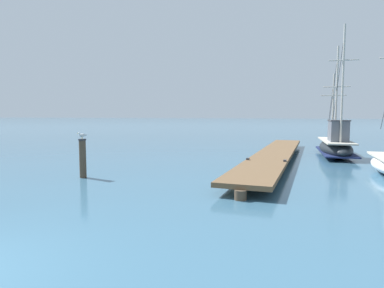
% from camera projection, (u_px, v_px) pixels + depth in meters
% --- Properties ---
extents(floating_dock, '(2.59, 18.05, 0.53)m').
position_uv_depth(floating_dock, '(275.00, 154.00, 17.92)').
color(floating_dock, brown).
rests_on(floating_dock, ground).
extents(fishing_boat_0, '(1.91, 6.80, 7.20)m').
position_uv_depth(fishing_boat_0, '(336.00, 145.00, 19.63)').
color(fishing_boat_0, black).
rests_on(fishing_boat_0, ground).
extents(mooring_piling, '(0.30, 0.30, 1.52)m').
position_uv_depth(mooring_piling, '(83.00, 157.00, 13.01)').
color(mooring_piling, '#4C3D2D').
rests_on(mooring_piling, ground).
extents(perched_seagull, '(0.24, 0.36, 0.27)m').
position_uv_depth(perched_seagull, '(82.00, 135.00, 12.94)').
color(perched_seagull, gold).
rests_on(perched_seagull, mooring_piling).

